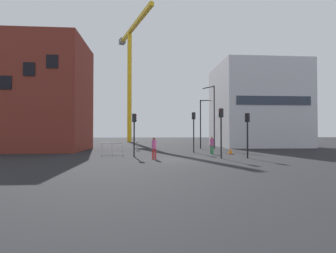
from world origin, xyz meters
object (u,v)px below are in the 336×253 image
at_px(traffic_light_median, 134,128).
at_px(pedestrian_walking, 154,146).
at_px(traffic_light_corner, 247,128).
at_px(construction_crane, 130,64).
at_px(pedestrian_waiting, 212,144).
at_px(streetlamp_tall, 213,111).
at_px(traffic_light_verge, 194,126).
at_px(traffic_light_near, 221,125).
at_px(streetlamp_short, 202,120).
at_px(traffic_cone_orange, 230,151).

bearing_deg(traffic_light_median, pedestrian_walking, -52.26).
bearing_deg(pedestrian_walking, traffic_light_corner, 1.46).
relative_size(construction_crane, pedestrian_waiting, 14.17).
bearing_deg(traffic_light_corner, streetlamp_tall, 88.81).
relative_size(traffic_light_median, traffic_light_corner, 1.01).
relative_size(streetlamp_tall, traffic_light_median, 2.18).
bearing_deg(traffic_light_median, traffic_light_corner, -11.85).
bearing_deg(traffic_light_verge, streetlamp_tall, 60.60).
xyz_separation_m(traffic_light_near, pedestrian_waiting, (0.29, 4.20, -1.67)).
distance_m(construction_crane, traffic_light_corner, 38.62).
relative_size(streetlamp_short, traffic_cone_orange, 10.46).
bearing_deg(pedestrian_waiting, traffic_light_median, -162.14).
relative_size(traffic_light_corner, traffic_cone_orange, 6.14).
height_order(traffic_light_near, traffic_cone_orange, traffic_light_near).
height_order(streetlamp_tall, traffic_light_median, streetlamp_tall).
bearing_deg(streetlamp_short, pedestrian_waiting, -95.14).
height_order(pedestrian_waiting, traffic_cone_orange, pedestrian_waiting).
bearing_deg(pedestrian_walking, construction_crane, 96.54).
distance_m(traffic_light_median, traffic_light_verge, 7.07).
bearing_deg(streetlamp_tall, traffic_light_corner, -91.19).
bearing_deg(streetlamp_tall, pedestrian_waiting, -104.51).
relative_size(construction_crane, traffic_light_corner, 6.58).
xyz_separation_m(streetlamp_short, pedestrian_waiting, (-0.71, -7.89, -2.64)).
distance_m(streetlamp_short, traffic_cone_orange, 8.72).
bearing_deg(streetlamp_tall, construction_crane, 117.45).
bearing_deg(pedestrian_walking, traffic_cone_orange, 30.35).
height_order(traffic_light_verge, traffic_cone_orange, traffic_light_verge).
xyz_separation_m(construction_crane, streetlamp_tall, (11.54, -22.22, -11.21)).
relative_size(pedestrian_walking, pedestrian_waiting, 1.01).
distance_m(traffic_light_verge, pedestrian_walking, 7.66).
bearing_deg(pedestrian_walking, traffic_light_near, 1.55).
bearing_deg(pedestrian_walking, traffic_light_verge, 56.58).
bearing_deg(construction_crane, pedestrian_walking, -83.46).
height_order(streetlamp_tall, traffic_light_corner, streetlamp_tall).
xyz_separation_m(streetlamp_tall, traffic_cone_orange, (-0.35, -8.15, -4.34)).
relative_size(construction_crane, traffic_light_median, 6.51).
bearing_deg(traffic_light_corner, traffic_light_median, 168.15).
distance_m(streetlamp_tall, traffic_light_corner, 12.39).
height_order(streetlamp_tall, pedestrian_walking, streetlamp_tall).
bearing_deg(construction_crane, traffic_light_near, -75.10).
relative_size(traffic_light_verge, traffic_light_corner, 1.14).
bearing_deg(streetlamp_tall, traffic_cone_orange, -92.46).
relative_size(traffic_light_near, traffic_light_verge, 0.97).
xyz_separation_m(construction_crane, streetlamp_short, (10.17, -22.37, -12.23)).
height_order(traffic_light_near, pedestrian_walking, traffic_light_near).
bearing_deg(streetlamp_tall, streetlamp_short, -173.79).
xyz_separation_m(traffic_light_near, traffic_light_verge, (-1.10, 6.09, 0.08)).
distance_m(construction_crane, pedestrian_waiting, 35.01).
bearing_deg(traffic_light_verge, traffic_light_near, -79.80).
bearing_deg(streetlamp_short, construction_crane, 114.45).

